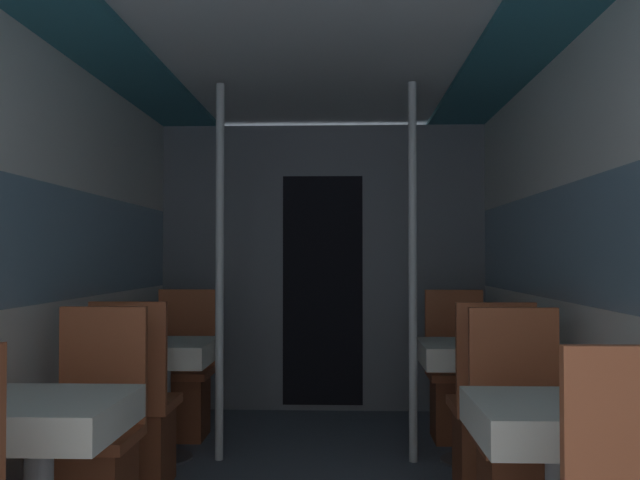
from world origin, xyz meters
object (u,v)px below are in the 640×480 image
(dining_table_left_1, at_px, (162,361))
(chair_right_far_0, at_px, (523,472))
(support_pole_right_1, at_px, (413,271))
(support_pole_left_1, at_px, (220,270))
(chair_right_far_1, at_px, (458,394))
(dining_table_left_0, at_px, (39,431))
(chair_left_far_0, at_px, (91,468))
(chair_right_near_1, at_px, (490,433))
(chair_left_far_1, at_px, (182,392))
(chair_left_near_1, at_px, (136,430))
(dining_table_right_1, at_px, (472,362))
(dining_table_right_0, at_px, (560,435))

(dining_table_left_1, distance_m, chair_right_far_0, 2.26)
(dining_table_left_1, height_order, support_pole_right_1, support_pole_right_1)
(support_pole_left_1, xyz_separation_m, chair_right_far_1, (1.53, 0.53, -0.84))
(chair_right_far_0, xyz_separation_m, support_pole_right_1, (-0.35, 1.22, 0.84))
(support_pole_left_1, bearing_deg, support_pole_right_1, 0.00)
(dining_table_left_0, relative_size, dining_table_left_1, 1.00)
(chair_left_far_0, distance_m, dining_table_left_1, 1.25)
(dining_table_left_1, bearing_deg, chair_right_far_1, 15.89)
(chair_right_near_1, distance_m, chair_right_far_1, 1.07)
(support_pole_left_1, relative_size, chair_right_far_1, 2.30)
(chair_left_far_0, xyz_separation_m, support_pole_left_1, (0.35, 1.22, 0.84))
(support_pole_right_1, bearing_deg, chair_right_near_1, -56.66)
(support_pole_right_1, bearing_deg, chair_left_far_0, -141.43)
(chair_left_far_1, xyz_separation_m, chair_right_far_1, (1.88, 0.00, 0.00))
(dining_table_left_1, xyz_separation_m, support_pole_left_1, (0.35, 0.00, 0.55))
(chair_right_far_0, height_order, chair_right_near_1, same)
(chair_left_near_1, xyz_separation_m, chair_right_far_1, (1.88, 1.07, 0.00))
(dining_table_right_1, height_order, support_pole_right_1, support_pole_right_1)
(dining_table_right_0, bearing_deg, support_pole_right_1, 101.35)
(dining_table_left_0, bearing_deg, chair_right_far_0, 15.89)
(dining_table_left_0, relative_size, dining_table_right_0, 1.00)
(dining_table_left_0, relative_size, chair_right_far_1, 0.71)
(chair_right_near_1, bearing_deg, chair_right_far_1, 90.00)
(dining_table_right_0, bearing_deg, dining_table_left_0, 180.00)
(dining_table_right_0, height_order, support_pole_right_1, support_pole_right_1)
(dining_table_right_1, xyz_separation_m, chair_right_far_1, (0.00, 0.53, -0.29))
(dining_table_left_0, bearing_deg, dining_table_right_0, 0.00)
(chair_right_near_1, distance_m, support_pole_right_1, 1.06)
(chair_left_near_1, xyz_separation_m, dining_table_right_1, (1.88, 0.53, 0.29))
(chair_left_far_1, bearing_deg, dining_table_left_1, 90.00)
(dining_table_left_0, xyz_separation_m, chair_right_near_1, (1.88, 1.22, -0.29))
(dining_table_right_0, bearing_deg, chair_left_far_1, 129.40)
(dining_table_left_0, bearing_deg, dining_table_right_1, 43.01)
(chair_right_far_1, bearing_deg, chair_right_near_1, 90.00)
(chair_right_near_1, height_order, chair_right_far_1, same)
(chair_right_far_0, relative_size, support_pole_right_1, 0.44)
(dining_table_left_0, distance_m, chair_left_near_1, 1.25)
(chair_right_near_1, bearing_deg, chair_left_far_0, -160.03)
(chair_right_far_1, xyz_separation_m, support_pole_right_1, (-0.35, -0.53, 0.84))
(dining_table_left_1, relative_size, chair_right_far_1, 0.71)
(dining_table_left_1, bearing_deg, support_pole_left_1, 0.00)
(chair_left_near_1, relative_size, chair_right_near_1, 1.00)
(dining_table_left_0, relative_size, dining_table_right_1, 1.00)
(support_pole_left_1, bearing_deg, chair_right_far_0, -38.57)
(dining_table_right_0, xyz_separation_m, chair_right_far_1, (0.00, 2.28, -0.29))
(dining_table_left_1, distance_m, chair_right_near_1, 1.97)
(chair_left_far_0, height_order, chair_left_near_1, same)
(support_pole_left_1, distance_m, chair_right_far_0, 2.12)
(chair_left_near_1, height_order, dining_table_right_0, chair_left_near_1)
(chair_left_near_1, distance_m, chair_left_far_1, 1.07)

